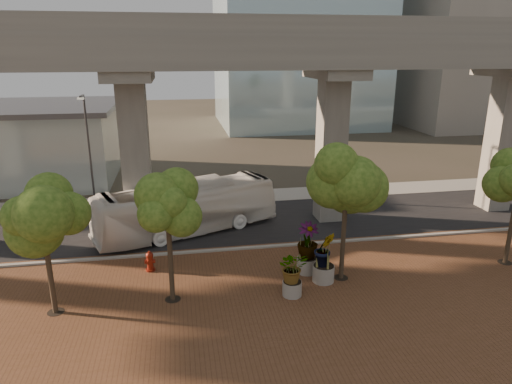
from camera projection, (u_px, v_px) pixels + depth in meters
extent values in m
plane|color=#363227|center=(242.00, 236.00, 27.29)|extent=(160.00, 160.00, 0.00)
cube|color=brown|center=(269.00, 306.00, 19.76)|extent=(70.00, 13.00, 0.06)
cube|color=black|center=(238.00, 224.00, 29.16)|extent=(90.00, 8.00, 0.04)
cube|color=#9D9A92|center=(247.00, 248.00, 25.38)|extent=(70.00, 0.25, 0.16)
cube|color=#9D9A92|center=(228.00, 197.00, 34.33)|extent=(90.00, 3.00, 0.06)
cube|color=gray|center=(240.00, 53.00, 24.53)|extent=(72.00, 2.40, 1.80)
cube|color=gray|center=(232.00, 52.00, 27.54)|extent=(72.00, 2.40, 1.80)
cube|color=gray|center=(242.00, 24.00, 23.08)|extent=(72.00, 0.12, 1.00)
cube|color=gray|center=(230.00, 29.00, 28.16)|extent=(72.00, 0.12, 1.00)
cube|color=gray|center=(473.00, 40.00, 63.79)|extent=(18.00, 16.00, 24.00)
imported|color=silver|center=(187.00, 209.00, 27.32)|extent=(11.29, 6.47, 3.09)
cylinder|color=maroon|center=(151.00, 269.00, 22.89)|extent=(0.47, 0.47, 0.10)
cylinder|color=maroon|center=(150.00, 262.00, 22.77)|extent=(0.31, 0.31, 0.76)
sphere|color=maroon|center=(150.00, 256.00, 22.66)|extent=(0.37, 0.37, 0.37)
cylinder|color=maroon|center=(149.00, 252.00, 22.61)|extent=(0.10, 0.10, 0.13)
cylinder|color=maroon|center=(150.00, 261.00, 22.75)|extent=(0.52, 0.21, 0.21)
cylinder|color=#A49F94|center=(292.00, 288.00, 20.50)|extent=(0.87, 0.87, 0.68)
imported|color=#2D5115|center=(293.00, 267.00, 20.18)|extent=(1.94, 1.94, 1.45)
cylinder|color=#9F9C90|center=(307.00, 265.00, 22.63)|extent=(0.99, 0.99, 0.77)
imported|color=#2D5115|center=(308.00, 241.00, 22.24)|extent=(2.42, 2.42, 1.81)
cylinder|color=#9C978D|center=(323.00, 273.00, 21.74)|extent=(1.03, 1.03, 0.80)
imported|color=#2D5115|center=(325.00, 249.00, 21.36)|extent=(2.30, 2.30, 1.72)
cylinder|color=#473528|center=(51.00, 278.00, 18.78)|extent=(0.22, 0.22, 3.22)
cylinder|color=black|center=(56.00, 312.00, 19.26)|extent=(0.70, 0.70, 0.01)
cylinder|color=#473528|center=(171.00, 266.00, 19.76)|extent=(0.22, 0.22, 3.26)
cylinder|color=black|center=(173.00, 299.00, 20.25)|extent=(0.70, 0.70, 0.01)
cylinder|color=#473528|center=(343.00, 243.00, 21.62)|extent=(0.22, 0.22, 3.66)
cylinder|color=black|center=(341.00, 278.00, 22.17)|extent=(0.70, 0.70, 0.01)
cylinder|color=#473528|center=(510.00, 232.00, 23.24)|extent=(0.22, 0.22, 3.39)
cylinder|color=black|center=(505.00, 262.00, 23.75)|extent=(0.70, 0.70, 0.01)
cylinder|color=#2E2F33|center=(90.00, 155.00, 30.38)|extent=(0.14, 0.14, 7.81)
cube|color=#2E2F33|center=(82.00, 96.00, 28.76)|extent=(0.15, 0.98, 0.15)
cube|color=silver|center=(81.00, 99.00, 28.33)|extent=(0.39, 0.20, 0.12)
cylinder|color=#29292D|center=(325.00, 150.00, 32.42)|extent=(0.13, 0.13, 7.63)
cube|color=#29292D|center=(330.00, 96.00, 30.83)|extent=(0.14, 0.95, 0.14)
cube|color=silver|center=(332.00, 98.00, 30.41)|extent=(0.38, 0.19, 0.11)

